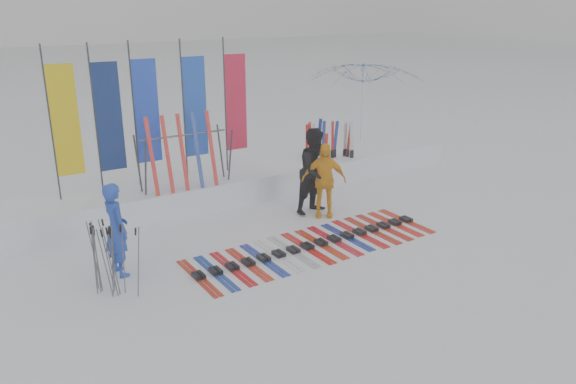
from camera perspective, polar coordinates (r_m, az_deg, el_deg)
ground at (r=10.15m, az=3.99°, el=-8.01°), size 120.00×120.00×0.00m
snow_bank at (r=13.71m, az=-7.52°, el=0.47°), size 14.00×1.60×0.60m
person_blue at (r=10.13m, az=-17.04°, el=-3.66°), size 0.46×0.65×1.68m
person_black at (r=12.59m, az=2.84°, el=2.16°), size 1.06×0.89×1.95m
person_yellow at (r=12.38m, az=3.66°, el=1.21°), size 1.04×0.88×1.67m
tent_canopy at (r=16.99m, az=7.75°, el=8.22°), size 3.61×3.66×3.02m
ski_row at (r=11.09m, az=2.75°, el=-5.35°), size 5.10×1.70×0.07m
pole_cluster at (r=9.62m, az=-17.85°, el=-6.52°), size 0.65×0.81×1.25m
feather_flags at (r=12.94m, az=-13.58°, el=7.91°), size 4.55×0.24×3.20m
ski_rack at (r=12.72m, az=-10.44°, el=3.97°), size 2.04×0.80×1.23m
upright_skis at (r=14.97m, az=4.07°, el=4.09°), size 1.21×0.96×1.64m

